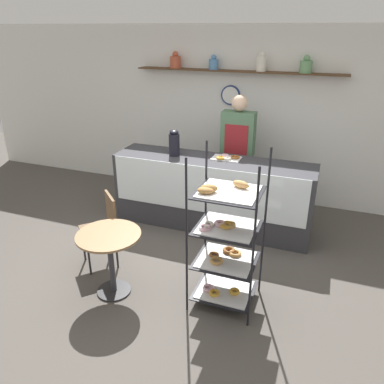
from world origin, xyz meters
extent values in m
plane|color=#4C4742|center=(0.00, 0.00, 0.00)|extent=(14.00, 14.00, 0.00)
cube|color=white|center=(0.00, 2.48, 1.35)|extent=(10.00, 0.06, 2.70)
cube|color=#4C331E|center=(0.00, 2.33, 2.04)|extent=(3.18, 0.24, 0.02)
cylinder|color=#B24C33|center=(-0.99, 2.33, 2.14)|extent=(0.17, 0.17, 0.18)
sphere|color=#B24C33|center=(-0.99, 2.33, 2.26)|extent=(0.09, 0.09, 0.09)
cylinder|color=#4C7FB2|center=(-0.36, 2.33, 2.13)|extent=(0.15, 0.15, 0.15)
sphere|color=#4C7FB2|center=(-0.36, 2.33, 2.23)|extent=(0.08, 0.08, 0.08)
cylinder|color=silver|center=(0.36, 2.33, 2.16)|extent=(0.14, 0.14, 0.21)
sphere|color=silver|center=(0.36, 2.33, 2.29)|extent=(0.08, 0.08, 0.08)
cylinder|color=#669966|center=(0.99, 2.33, 2.14)|extent=(0.17, 0.17, 0.17)
sphere|color=#669966|center=(0.99, 2.33, 2.25)|extent=(0.09, 0.09, 0.09)
cylinder|color=navy|center=(-0.10, 2.44, 1.67)|extent=(0.30, 0.03, 0.30)
cylinder|color=white|center=(-0.10, 2.42, 1.67)|extent=(0.26, 0.00, 0.26)
cube|color=#333338|center=(0.00, 1.24, 0.50)|extent=(2.75, 0.64, 1.01)
cube|color=silver|center=(0.00, 0.91, 0.69)|extent=(2.64, 0.01, 0.64)
cylinder|color=black|center=(0.32, -0.56, 0.82)|extent=(0.02, 0.02, 1.63)
cylinder|color=black|center=(0.94, -0.56, 0.82)|extent=(0.02, 0.02, 1.63)
cylinder|color=black|center=(0.32, 0.00, 0.82)|extent=(0.02, 0.02, 1.63)
cylinder|color=black|center=(0.94, 0.00, 0.82)|extent=(0.02, 0.02, 1.63)
cube|color=black|center=(0.63, -0.28, 0.12)|extent=(0.60, 0.54, 0.01)
cube|color=white|center=(0.63, -0.28, 0.13)|extent=(0.53, 0.48, 0.01)
torus|color=#EAB2C1|center=(0.47, -0.34, 0.16)|extent=(0.12, 0.12, 0.03)
torus|color=gold|center=(0.74, -0.30, 0.16)|extent=(0.11, 0.11, 0.04)
torus|color=gold|center=(0.55, -0.39, 0.16)|extent=(0.11, 0.11, 0.04)
cube|color=black|center=(0.63, -0.28, 0.49)|extent=(0.60, 0.54, 0.01)
cube|color=white|center=(0.63, -0.28, 0.51)|extent=(0.53, 0.48, 0.01)
torus|color=tan|center=(0.56, -0.37, 0.53)|extent=(0.13, 0.13, 0.04)
torus|color=tan|center=(0.70, -0.17, 0.53)|extent=(0.13, 0.13, 0.03)
torus|color=brown|center=(0.62, -0.14, 0.53)|extent=(0.13, 0.13, 0.04)
torus|color=brown|center=(0.50, -0.27, 0.53)|extent=(0.10, 0.10, 0.03)
cube|color=black|center=(0.63, -0.28, 0.87)|extent=(0.60, 0.54, 0.01)
cube|color=white|center=(0.63, -0.28, 0.88)|extent=(0.53, 0.48, 0.01)
torus|color=tan|center=(0.64, -0.27, 0.90)|extent=(0.13, 0.13, 0.04)
torus|color=#EAB2C1|center=(0.56, -0.28, 0.90)|extent=(0.11, 0.11, 0.04)
torus|color=#EAB2C1|center=(0.44, -0.40, 0.90)|extent=(0.12, 0.12, 0.03)
torus|color=gold|center=(0.62, -0.29, 0.90)|extent=(0.12, 0.12, 0.04)
torus|color=silver|center=(0.45, -0.33, 0.90)|extent=(0.11, 0.11, 0.03)
cube|color=black|center=(0.63, -0.28, 1.24)|extent=(0.60, 0.54, 0.01)
cube|color=white|center=(0.63, -0.28, 1.25)|extent=(0.53, 0.48, 0.01)
ellipsoid|color=#B27F47|center=(0.71, -0.17, 1.29)|extent=(0.19, 0.12, 0.07)
ellipsoid|color=olive|center=(0.47, -0.37, 1.30)|extent=(0.18, 0.13, 0.08)
ellipsoid|color=olive|center=(0.45, -0.41, 1.29)|extent=(0.17, 0.13, 0.06)
cube|color=#282833|center=(0.19, 1.82, 0.46)|extent=(0.29, 0.19, 0.92)
cube|color=#4C7051|center=(0.19, 1.82, 1.24)|extent=(0.48, 0.22, 0.64)
cube|color=maroon|center=(0.19, 1.70, 1.12)|extent=(0.34, 0.01, 0.54)
sphere|color=beige|center=(0.19, 1.82, 1.67)|extent=(0.23, 0.23, 0.23)
cylinder|color=#262628|center=(-0.54, -0.57, 0.01)|extent=(0.37, 0.37, 0.02)
cylinder|color=#333338|center=(-0.54, -0.57, 0.36)|extent=(0.06, 0.06, 0.67)
cylinder|color=olive|center=(-0.54, -0.57, 0.71)|extent=(0.67, 0.67, 0.02)
cylinder|color=black|center=(-1.19, -0.17, 0.23)|extent=(0.02, 0.02, 0.46)
cylinder|color=black|center=(-0.95, -0.39, 0.23)|extent=(0.02, 0.02, 0.46)
cylinder|color=black|center=(-0.96, 0.06, 0.23)|extent=(0.02, 0.02, 0.46)
cylinder|color=black|center=(-0.73, -0.16, 0.23)|extent=(0.02, 0.02, 0.46)
cube|color=brown|center=(-0.96, -0.16, 0.47)|extent=(0.54, 0.54, 0.03)
cube|color=brown|center=(-0.84, -0.04, 0.68)|extent=(0.28, 0.27, 0.40)
cylinder|color=black|center=(-0.55, 1.21, 1.16)|extent=(0.15, 0.15, 0.31)
ellipsoid|color=black|center=(-0.55, 1.21, 1.34)|extent=(0.13, 0.13, 0.06)
cube|color=white|center=(0.16, 1.33, 1.01)|extent=(0.38, 0.25, 0.01)
torus|color=silver|center=(0.19, 1.27, 1.04)|extent=(0.11, 0.11, 0.03)
torus|color=#EAB2C1|center=(0.14, 1.35, 1.04)|extent=(0.11, 0.11, 0.04)
torus|color=brown|center=(0.28, 1.36, 1.03)|extent=(0.13, 0.13, 0.03)
torus|color=gold|center=(0.10, 1.25, 1.04)|extent=(0.11, 0.11, 0.04)
camera|label=1|loc=(1.42, -3.36, 2.64)|focal=35.00mm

